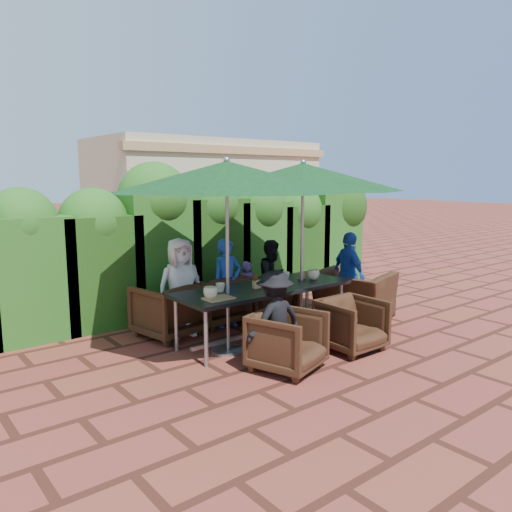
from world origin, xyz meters
TOP-DOWN VIEW (x-y plane):
  - ground at (0.00, 0.00)m, footprint 80.00×80.00m
  - dining_table at (0.00, 0.16)m, footprint 2.53×0.90m
  - umbrella_left at (-0.65, 0.09)m, footprint 2.91×2.91m
  - umbrella_right at (0.68, 0.14)m, footprint 2.78×2.78m
  - chair_far_left at (-0.94, 1.12)m, footprint 0.93×0.89m
  - chair_far_mid at (-0.07, 1.22)m, footprint 0.82×0.77m
  - chair_far_right at (0.79, 1.01)m, footprint 0.93×0.90m
  - chair_near_left at (-0.48, -0.85)m, footprint 0.92×0.89m
  - chair_near_right at (0.62, -0.86)m, footprint 0.73×0.68m
  - chair_end_right at (1.83, 0.14)m, footprint 1.00×1.28m
  - adult_far_left at (-0.77, 1.06)m, footprint 0.73×0.50m
  - adult_far_mid at (-0.00, 1.02)m, footprint 0.48×0.40m
  - adult_far_right at (0.92, 1.05)m, footprint 0.63×0.44m
  - adult_near_left at (-0.56, -0.72)m, footprint 0.75×0.34m
  - adult_end_right at (1.82, 0.23)m, footprint 0.60×0.88m
  - child_left at (-0.49, 1.13)m, footprint 0.35×0.31m
  - child_right at (0.50, 1.17)m, footprint 0.41×0.38m
  - pedestrian_a at (1.87, 4.25)m, footprint 1.60×1.52m
  - pedestrian_b at (2.29, 4.51)m, footprint 0.79×0.54m
  - pedestrian_c at (3.40, 4.38)m, footprint 1.25×0.85m
  - cup_a at (-0.93, 0.05)m, footprint 0.18×0.18m
  - cup_b at (-0.65, 0.26)m, footprint 0.12×0.12m
  - cup_c at (0.08, -0.08)m, footprint 0.17×0.17m
  - cup_d at (0.51, 0.30)m, footprint 0.13×0.13m
  - cup_e at (0.87, 0.09)m, footprint 0.18×0.18m
  - ketchup_bottle at (-0.10, 0.23)m, footprint 0.04×0.04m
  - sauce_bottle at (-0.12, 0.22)m, footprint 0.04×0.04m
  - serving_tray at (-0.88, -0.04)m, footprint 0.35×0.25m
  - number_block_left at (-0.13, 0.14)m, footprint 0.12×0.06m
  - number_block_right at (0.76, 0.21)m, footprint 0.12×0.06m
  - hedge_wall at (-0.14, 2.32)m, footprint 9.10×1.60m
  - building at (3.50, 6.99)m, footprint 6.20×3.08m

SIDE VIEW (x-z plane):
  - ground at x=0.00m, z-range 0.00..0.00m
  - chair_near_right at x=0.62m, z-range 0.00..0.74m
  - chair_near_left at x=-0.48m, z-range 0.00..0.76m
  - chair_far_right at x=0.79m, z-range 0.00..0.78m
  - chair_far_left at x=-0.94m, z-range 0.00..0.83m
  - chair_far_mid at x=-0.07m, z-range 0.00..0.84m
  - child_left at x=-0.49m, z-range 0.00..0.84m
  - child_right at x=0.50m, z-range 0.00..0.90m
  - chair_end_right at x=1.83m, z-range 0.00..0.98m
  - adult_near_left at x=-0.56m, z-range 0.00..1.16m
  - adult_far_right at x=0.92m, z-range 0.00..1.23m
  - adult_far_mid at x=0.00m, z-range 0.00..1.32m
  - dining_table at x=0.00m, z-range 0.30..1.05m
  - adult_end_right at x=1.82m, z-range 0.00..1.36m
  - adult_far_left at x=-0.77m, z-range 0.00..1.38m
  - serving_tray at x=-0.88m, z-range 0.75..0.77m
  - pedestrian_b at x=2.29m, z-range 0.00..1.56m
  - number_block_left at x=-0.13m, z-range 0.75..0.85m
  - number_block_right at x=0.76m, z-range 0.75..0.85m
  - cup_b at x=-0.65m, z-range 0.75..0.87m
  - cup_d at x=0.51m, z-range 0.75..0.87m
  - cup_c at x=0.08m, z-range 0.75..0.89m
  - cup_e at x=0.87m, z-range 0.75..0.89m
  - cup_a at x=-0.93m, z-range 0.75..0.89m
  - ketchup_bottle at x=-0.10m, z-range 0.75..0.92m
  - sauce_bottle at x=-0.12m, z-range 0.75..0.92m
  - pedestrian_a at x=1.87m, z-range 0.00..1.75m
  - pedestrian_c at x=3.40m, z-range 0.00..1.79m
  - hedge_wall at x=-0.14m, z-range 0.07..2.53m
  - building at x=3.50m, z-range 0.01..3.21m
  - umbrella_right at x=0.68m, z-range 0.98..3.44m
  - umbrella_left at x=-0.65m, z-range 0.98..3.44m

